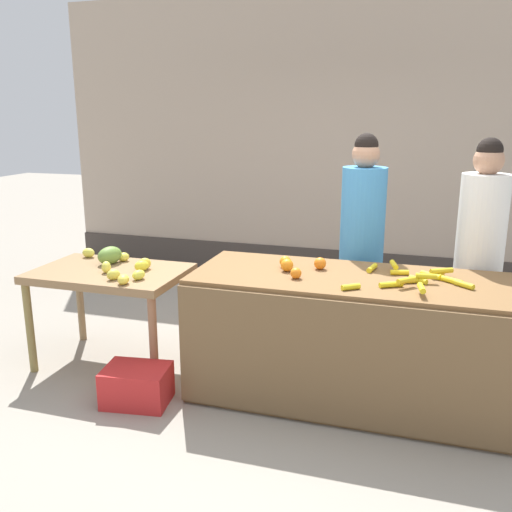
{
  "coord_description": "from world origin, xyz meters",
  "views": [
    {
      "loc": [
        0.85,
        -3.57,
        1.95
      ],
      "look_at": [
        -0.29,
        0.15,
        0.93
      ],
      "focal_mm": 38.65,
      "sensor_mm": 36.0,
      "label": 1
    }
  ],
  "objects_px": {
    "vendor_woman_blue_shirt": "(361,250)",
    "vendor_woman_white_shirt": "(478,261)",
    "produce_sack": "(240,315)",
    "produce_crate": "(137,385)"
  },
  "relations": [
    {
      "from": "vendor_woman_blue_shirt",
      "to": "produce_crate",
      "type": "xyz_separation_m",
      "value": [
        -1.36,
        -1.19,
        -0.78
      ]
    },
    {
      "from": "vendor_woman_white_shirt",
      "to": "produce_crate",
      "type": "bearing_deg",
      "value": -152.67
    },
    {
      "from": "vendor_woman_blue_shirt",
      "to": "produce_sack",
      "type": "xyz_separation_m",
      "value": [
        -1.02,
        0.04,
        -0.67
      ]
    },
    {
      "from": "produce_crate",
      "to": "vendor_woman_blue_shirt",
      "type": "bearing_deg",
      "value": 41.19
    },
    {
      "from": "vendor_woman_blue_shirt",
      "to": "vendor_woman_white_shirt",
      "type": "distance_m",
      "value": 0.85
    },
    {
      "from": "vendor_woman_white_shirt",
      "to": "produce_sack",
      "type": "relative_size",
      "value": 3.69
    },
    {
      "from": "vendor_woman_white_shirt",
      "to": "vendor_woman_blue_shirt",
      "type": "bearing_deg",
      "value": 177.01
    },
    {
      "from": "vendor_woman_white_shirt",
      "to": "produce_sack",
      "type": "bearing_deg",
      "value": 177.54
    },
    {
      "from": "vendor_woman_blue_shirt",
      "to": "vendor_woman_white_shirt",
      "type": "height_order",
      "value": "vendor_woman_blue_shirt"
    },
    {
      "from": "vendor_woman_blue_shirt",
      "to": "produce_crate",
      "type": "bearing_deg",
      "value": -138.81
    }
  ]
}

